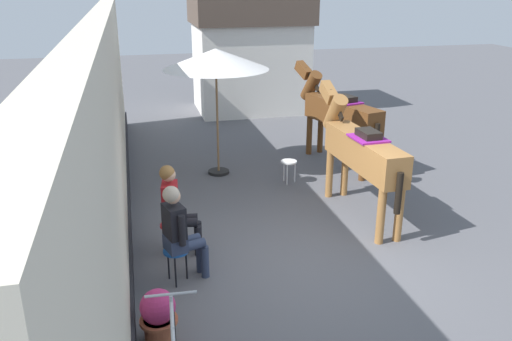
{
  "coord_description": "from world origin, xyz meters",
  "views": [
    {
      "loc": [
        -2.2,
        -6.31,
        3.86
      ],
      "look_at": [
        -0.4,
        1.2,
        1.05
      ],
      "focal_mm": 37.12,
      "sensor_mm": 36.0,
      "label": 1
    }
  ],
  "objects_px": {
    "saddled_horse_far": "(338,112)",
    "flower_planter_near": "(158,315)",
    "seated_visitor_far": "(175,205)",
    "saddled_horse_near": "(360,150)",
    "seated_visitor_near": "(179,229)",
    "spare_stool_white": "(289,164)",
    "cafe_parasol": "(216,60)"
  },
  "relations": [
    {
      "from": "cafe_parasol",
      "to": "spare_stool_white",
      "type": "bearing_deg",
      "value": -34.42
    },
    {
      "from": "seated_visitor_far",
      "to": "saddled_horse_near",
      "type": "xyz_separation_m",
      "value": [
        3.17,
        0.7,
        0.38
      ]
    },
    {
      "from": "cafe_parasol",
      "to": "spare_stool_white",
      "type": "height_order",
      "value": "cafe_parasol"
    },
    {
      "from": "flower_planter_near",
      "to": "saddled_horse_near",
      "type": "bearing_deg",
      "value": 36.93
    },
    {
      "from": "seated_visitor_far",
      "to": "saddled_horse_near",
      "type": "distance_m",
      "value": 3.27
    },
    {
      "from": "saddled_horse_far",
      "to": "cafe_parasol",
      "type": "relative_size",
      "value": 1.14
    },
    {
      "from": "spare_stool_white",
      "to": "cafe_parasol",
      "type": "bearing_deg",
      "value": 145.58
    },
    {
      "from": "seated_visitor_near",
      "to": "spare_stool_white",
      "type": "height_order",
      "value": "seated_visitor_near"
    },
    {
      "from": "seated_visitor_near",
      "to": "saddled_horse_far",
      "type": "xyz_separation_m",
      "value": [
        3.82,
        4.04,
        0.38
      ]
    },
    {
      "from": "saddled_horse_near",
      "to": "spare_stool_white",
      "type": "xyz_separation_m",
      "value": [
        -0.72,
        1.69,
        -0.76
      ]
    },
    {
      "from": "saddled_horse_near",
      "to": "flower_planter_near",
      "type": "relative_size",
      "value": 4.69
    },
    {
      "from": "seated_visitor_far",
      "to": "spare_stool_white",
      "type": "xyz_separation_m",
      "value": [
        2.45,
        2.39,
        -0.38
      ]
    },
    {
      "from": "seated_visitor_far",
      "to": "saddled_horse_near",
      "type": "height_order",
      "value": "saddled_horse_near"
    },
    {
      "from": "cafe_parasol",
      "to": "saddled_horse_far",
      "type": "bearing_deg",
      "value": 0.27
    },
    {
      "from": "seated_visitor_far",
      "to": "saddled_horse_far",
      "type": "distance_m",
      "value": 5.03
    },
    {
      "from": "seated_visitor_near",
      "to": "seated_visitor_far",
      "type": "height_order",
      "value": "same"
    },
    {
      "from": "saddled_horse_far",
      "to": "spare_stool_white",
      "type": "height_order",
      "value": "saddled_horse_far"
    },
    {
      "from": "seated_visitor_near",
      "to": "cafe_parasol",
      "type": "height_order",
      "value": "cafe_parasol"
    },
    {
      "from": "flower_planter_near",
      "to": "spare_stool_white",
      "type": "bearing_deg",
      "value": 56.98
    },
    {
      "from": "saddled_horse_far",
      "to": "spare_stool_white",
      "type": "bearing_deg",
      "value": -146.98
    },
    {
      "from": "seated_visitor_near",
      "to": "seated_visitor_far",
      "type": "relative_size",
      "value": 1.0
    },
    {
      "from": "saddled_horse_near",
      "to": "saddled_horse_far",
      "type": "relative_size",
      "value": 1.02
    },
    {
      "from": "seated_visitor_near",
      "to": "spare_stool_white",
      "type": "relative_size",
      "value": 3.02
    },
    {
      "from": "seated_visitor_near",
      "to": "flower_planter_near",
      "type": "xyz_separation_m",
      "value": [
        -0.37,
        -1.21,
        -0.44
      ]
    },
    {
      "from": "flower_planter_near",
      "to": "cafe_parasol",
      "type": "height_order",
      "value": "cafe_parasol"
    },
    {
      "from": "seated_visitor_far",
      "to": "flower_planter_near",
      "type": "bearing_deg",
      "value": -101.14
    },
    {
      "from": "seated_visitor_near",
      "to": "saddled_horse_far",
      "type": "distance_m",
      "value": 5.58
    },
    {
      "from": "saddled_horse_far",
      "to": "flower_planter_near",
      "type": "relative_size",
      "value": 4.58
    },
    {
      "from": "saddled_horse_far",
      "to": "cafe_parasol",
      "type": "xyz_separation_m",
      "value": [
        -2.63,
        -0.01,
        1.2
      ]
    },
    {
      "from": "seated_visitor_near",
      "to": "saddled_horse_near",
      "type": "relative_size",
      "value": 0.46
    },
    {
      "from": "seated_visitor_far",
      "to": "saddled_horse_far",
      "type": "bearing_deg",
      "value": 40.67
    },
    {
      "from": "seated_visitor_far",
      "to": "cafe_parasol",
      "type": "bearing_deg",
      "value": 70.12
    }
  ]
}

